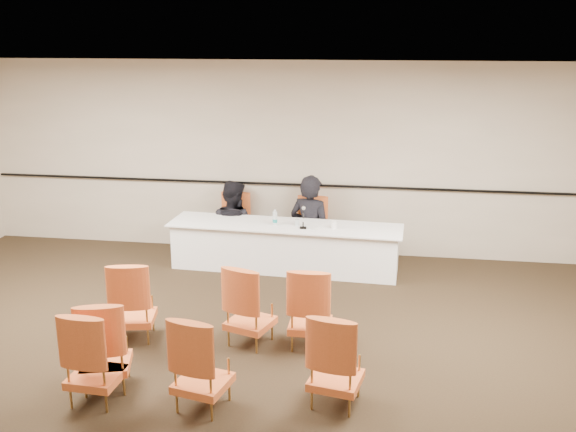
% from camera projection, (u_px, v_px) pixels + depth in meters
% --- Properties ---
extents(floor, '(10.00, 10.00, 0.00)m').
position_uv_depth(floor, '(231.00, 375.00, 6.60)').
color(floor, black).
rests_on(floor, ground).
extents(ceiling, '(10.00, 10.00, 0.00)m').
position_uv_depth(ceiling, '(223.00, 78.00, 5.77)').
color(ceiling, silver).
rests_on(ceiling, ground).
extents(wall_back, '(10.00, 0.04, 3.00)m').
position_uv_depth(wall_back, '(290.00, 159.00, 9.98)').
color(wall_back, '#B2A28B').
rests_on(wall_back, ground).
extents(wall_rail, '(9.80, 0.04, 0.03)m').
position_uv_depth(wall_rail, '(289.00, 184.00, 10.06)').
color(wall_rail, black).
rests_on(wall_rail, wall_back).
extents(panel_table, '(3.46, 0.96, 0.69)m').
position_uv_depth(panel_table, '(285.00, 247.00, 9.47)').
color(panel_table, white).
rests_on(panel_table, ground).
extents(panelist_main, '(0.80, 0.65, 1.88)m').
position_uv_depth(panelist_main, '(310.00, 234.00, 9.90)').
color(panelist_main, black).
rests_on(panelist_main, ground).
extents(panelist_main_chair, '(0.52, 0.52, 0.95)m').
position_uv_depth(panelist_main_chair, '(310.00, 229.00, 9.88)').
color(panelist_main_chair, '#BB5321').
rests_on(panelist_main_chair, ground).
extents(panelist_second, '(0.96, 0.86, 1.63)m').
position_uv_depth(panelist_second, '(233.00, 231.00, 10.14)').
color(panelist_second, black).
rests_on(panelist_second, ground).
extents(panelist_second_chair, '(0.52, 0.52, 0.95)m').
position_uv_depth(panelist_second_chair, '(233.00, 225.00, 10.11)').
color(panelist_second_chair, '#BB5321').
rests_on(panelist_second_chair, ground).
extents(papers, '(0.36, 0.31, 0.00)m').
position_uv_depth(papers, '(308.00, 227.00, 9.27)').
color(papers, white).
rests_on(papers, panel_table).
extents(microphone, '(0.12, 0.22, 0.29)m').
position_uv_depth(microphone, '(303.00, 219.00, 9.16)').
color(microphone, black).
rests_on(microphone, panel_table).
extents(water_bottle, '(0.09, 0.09, 0.23)m').
position_uv_depth(water_bottle, '(275.00, 217.00, 9.33)').
color(water_bottle, teal).
rests_on(water_bottle, panel_table).
extents(drinking_glass, '(0.07, 0.07, 0.10)m').
position_uv_depth(drinking_glass, '(297.00, 223.00, 9.30)').
color(drinking_glass, silver).
rests_on(drinking_glass, panel_table).
extents(coffee_cup, '(0.08, 0.08, 0.12)m').
position_uv_depth(coffee_cup, '(334.00, 225.00, 9.16)').
color(coffee_cup, white).
rests_on(coffee_cup, panel_table).
extents(aud_chair_front_left, '(0.59, 0.59, 0.95)m').
position_uv_depth(aud_chair_front_left, '(133.00, 300.00, 7.27)').
color(aud_chair_front_left, '#BB5321').
rests_on(aud_chair_front_left, ground).
extents(aud_chair_front_mid, '(0.63, 0.63, 0.95)m').
position_uv_depth(aud_chair_front_mid, '(250.00, 304.00, 7.14)').
color(aud_chair_front_mid, '#BB5321').
rests_on(aud_chair_front_mid, ground).
extents(aud_chair_front_right, '(0.50, 0.50, 0.95)m').
position_uv_depth(aud_chair_front_right, '(310.00, 306.00, 7.09)').
color(aud_chair_front_right, '#BB5321').
rests_on(aud_chair_front_right, ground).
extents(aud_chair_back_left, '(0.62, 0.62, 0.95)m').
position_uv_depth(aud_chair_back_left, '(105.00, 343.00, 6.25)').
color(aud_chair_back_left, '#BB5321').
rests_on(aud_chair_back_left, ground).
extents(aud_chair_back_mid, '(0.60, 0.60, 0.95)m').
position_uv_depth(aud_chair_back_mid, '(202.00, 361.00, 5.91)').
color(aud_chair_back_mid, '#BB5321').
rests_on(aud_chair_back_mid, ground).
extents(aud_chair_back_right, '(0.58, 0.58, 0.95)m').
position_uv_depth(aud_chair_back_right, '(336.00, 358.00, 5.96)').
color(aud_chair_back_right, '#BB5321').
rests_on(aud_chair_back_right, ground).
extents(aud_chair_extra, '(0.53, 0.53, 0.95)m').
position_uv_depth(aud_chair_extra, '(95.00, 355.00, 6.02)').
color(aud_chair_extra, '#BB5321').
rests_on(aud_chair_extra, ground).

